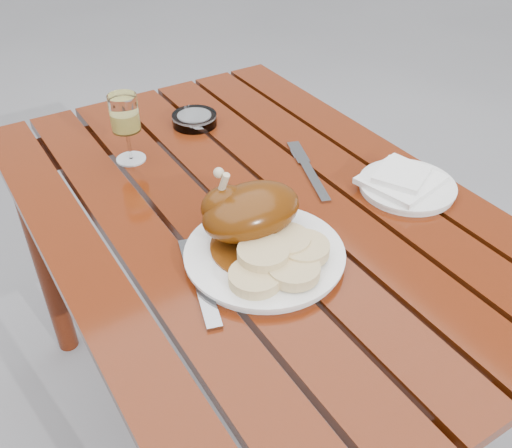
{
  "coord_description": "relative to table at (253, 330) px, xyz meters",
  "views": [
    {
      "loc": [
        -0.49,
        -0.79,
        1.4
      ],
      "look_at": [
        -0.05,
        -0.1,
        0.78
      ],
      "focal_mm": 40.0,
      "sensor_mm": 36.0,
      "label": 1
    }
  ],
  "objects": [
    {
      "name": "ground",
      "position": [
        0.0,
        0.0,
        -0.38
      ],
      "size": [
        60.0,
        60.0,
        0.0
      ],
      "primitive_type": "plane",
      "color": "slate",
      "rests_on": "ground"
    },
    {
      "name": "table",
      "position": [
        0.0,
        0.0,
        0.0
      ],
      "size": [
        0.8,
        1.2,
        0.75
      ],
      "primitive_type": "cube",
      "color": "maroon",
      "rests_on": "ground"
    },
    {
      "name": "dinner_plate",
      "position": [
        -0.07,
        -0.16,
        0.38
      ],
      "size": [
        0.29,
        0.29,
        0.02
      ],
      "primitive_type": "cylinder",
      "rotation": [
        0.0,
        0.0,
        0.02
      ],
      "color": "white",
      "rests_on": "table"
    },
    {
      "name": "roast_duck",
      "position": [
        -0.07,
        -0.1,
        0.44
      ],
      "size": [
        0.19,
        0.19,
        0.13
      ],
      "color": "#622D0B",
      "rests_on": "dinner_plate"
    },
    {
      "name": "bread_dumplings",
      "position": [
        -0.07,
        -0.21,
        0.41
      ],
      "size": [
        0.19,
        0.15,
        0.04
      ],
      "color": "#D0B77F",
      "rests_on": "dinner_plate"
    },
    {
      "name": "wine_glass",
      "position": [
        -0.14,
        0.28,
        0.45
      ],
      "size": [
        0.09,
        0.09,
        0.15
      ],
      "primitive_type": "cylinder",
      "rotation": [
        0.0,
        0.0,
        -0.41
      ],
      "color": "#EBE16B",
      "rests_on": "table"
    },
    {
      "name": "side_plate",
      "position": [
        0.29,
        -0.13,
        0.38
      ],
      "size": [
        0.2,
        0.2,
        0.02
      ],
      "primitive_type": "cylinder",
      "rotation": [
        0.0,
        0.0,
        -0.0
      ],
      "color": "white",
      "rests_on": "table"
    },
    {
      "name": "napkin",
      "position": [
        0.28,
        -0.12,
        0.4
      ],
      "size": [
        0.17,
        0.16,
        0.01
      ],
      "primitive_type": "cube",
      "rotation": [
        0.0,
        0.0,
        0.22
      ],
      "color": "white",
      "rests_on": "side_plate"
    },
    {
      "name": "ashtray",
      "position": [
        0.05,
        0.36,
        0.39
      ],
      "size": [
        0.13,
        0.13,
        0.03
      ],
      "primitive_type": "cylinder",
      "rotation": [
        0.0,
        0.0,
        -0.19
      ],
      "color": "#B2B7BC",
      "rests_on": "table"
    },
    {
      "name": "fork",
      "position": [
        -0.2,
        -0.16,
        0.38
      ],
      "size": [
        0.08,
        0.2,
        0.01
      ],
      "primitive_type": "cube",
      "rotation": [
        0.0,
        0.0,
        -0.29
      ],
      "color": "gray",
      "rests_on": "table"
    },
    {
      "name": "knife",
      "position": [
        0.16,
        0.02,
        0.38
      ],
      "size": [
        0.09,
        0.2,
        0.01
      ],
      "primitive_type": "cube",
      "rotation": [
        0.0,
        0.0,
        -0.33
      ],
      "color": "gray",
      "rests_on": "table"
    }
  ]
}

